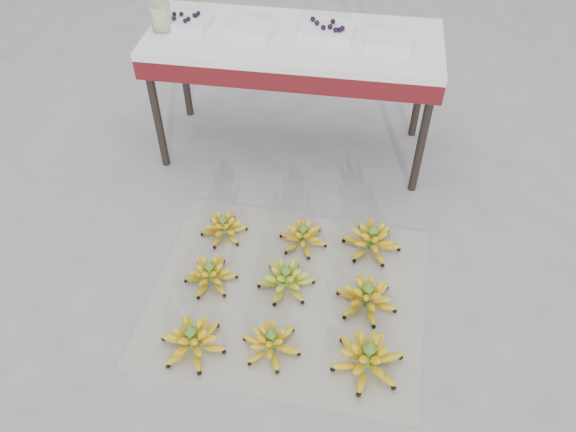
# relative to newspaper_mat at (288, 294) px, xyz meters

# --- Properties ---
(ground) EXTENTS (60.00, 60.00, 0.00)m
(ground) POSITION_rel_newspaper_mat_xyz_m (-0.05, 0.07, -0.00)
(ground) COLOR slate
(ground) RESTS_ON ground
(newspaper_mat) EXTENTS (1.30, 1.11, 0.01)m
(newspaper_mat) POSITION_rel_newspaper_mat_xyz_m (0.00, 0.00, 0.00)
(newspaper_mat) COLOR white
(newspaper_mat) RESTS_ON ground
(bunch_front_left) EXTENTS (0.36, 0.36, 0.17)m
(bunch_front_left) POSITION_rel_newspaper_mat_xyz_m (-0.35, -0.34, 0.06)
(bunch_front_left) COLOR yellow
(bunch_front_left) RESTS_ON newspaper_mat
(bunch_front_center) EXTENTS (0.32, 0.32, 0.15)m
(bunch_front_center) POSITION_rel_newspaper_mat_xyz_m (-0.02, -0.30, 0.05)
(bunch_front_center) COLOR yellow
(bunch_front_center) RESTS_ON newspaper_mat
(bunch_front_right) EXTENTS (0.32, 0.32, 0.18)m
(bunch_front_right) POSITION_rel_newspaper_mat_xyz_m (0.38, -0.32, 0.06)
(bunch_front_right) COLOR yellow
(bunch_front_right) RESTS_ON newspaper_mat
(bunch_mid_left) EXTENTS (0.29, 0.29, 0.15)m
(bunch_mid_left) POSITION_rel_newspaper_mat_xyz_m (-0.37, 0.02, 0.05)
(bunch_mid_left) COLOR yellow
(bunch_mid_left) RESTS_ON newspaper_mat
(bunch_mid_center) EXTENTS (0.32, 0.32, 0.16)m
(bunch_mid_center) POSITION_rel_newspaper_mat_xyz_m (-0.01, 0.04, 0.06)
(bunch_mid_center) COLOR #9FBF2C
(bunch_mid_center) RESTS_ON newspaper_mat
(bunch_mid_right) EXTENTS (0.35, 0.35, 0.17)m
(bunch_mid_right) POSITION_rel_newspaper_mat_xyz_m (0.36, -0.01, 0.06)
(bunch_mid_right) COLOR yellow
(bunch_mid_right) RESTS_ON newspaper_mat
(bunch_back_left) EXTENTS (0.25, 0.25, 0.14)m
(bunch_back_left) POSITION_rel_newspaper_mat_xyz_m (-0.38, 0.32, 0.05)
(bunch_back_left) COLOR yellow
(bunch_back_left) RESTS_ON newspaper_mat
(bunch_back_center) EXTENTS (0.31, 0.31, 0.14)m
(bunch_back_center) POSITION_rel_newspaper_mat_xyz_m (0.03, 0.32, 0.05)
(bunch_back_center) COLOR yellow
(bunch_back_center) RESTS_ON newspaper_mat
(bunch_back_right) EXTENTS (0.36, 0.36, 0.17)m
(bunch_back_right) POSITION_rel_newspaper_mat_xyz_m (0.37, 0.34, 0.06)
(bunch_back_right) COLOR yellow
(bunch_back_right) RESTS_ON newspaper_mat
(vendor_table) EXTENTS (1.51, 0.61, 0.73)m
(vendor_table) POSITION_rel_newspaper_mat_xyz_m (-0.14, 1.08, 0.64)
(vendor_table) COLOR black
(vendor_table) RESTS_ON ground
(tray_far_left) EXTENTS (0.26, 0.20, 0.06)m
(tray_far_left) POSITION_rel_newspaper_mat_xyz_m (-0.71, 1.10, 0.74)
(tray_far_left) COLOR silver
(tray_far_left) RESTS_ON vendor_table
(tray_left) EXTENTS (0.26, 0.21, 0.04)m
(tray_left) POSITION_rel_newspaper_mat_xyz_m (-0.35, 1.08, 0.74)
(tray_left) COLOR silver
(tray_left) RESTS_ON vendor_table
(tray_right) EXTENTS (0.29, 0.22, 0.07)m
(tray_right) POSITION_rel_newspaper_mat_xyz_m (0.03, 1.12, 0.75)
(tray_right) COLOR silver
(tray_right) RESTS_ON vendor_table
(tray_far_right) EXTENTS (0.24, 0.18, 0.04)m
(tray_far_right) POSITION_rel_newspaper_mat_xyz_m (0.35, 1.05, 0.74)
(tray_far_right) COLOR silver
(tray_far_right) RESTS_ON vendor_table
(glass_jar) EXTENTS (0.12, 0.12, 0.13)m
(glass_jar) POSITION_rel_newspaper_mat_xyz_m (-0.81, 1.04, 0.79)
(glass_jar) COLOR beige
(glass_jar) RESTS_ON vendor_table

